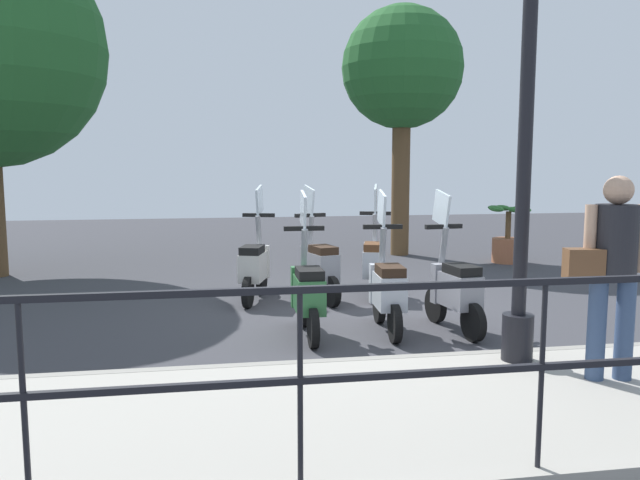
# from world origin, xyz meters

# --- Properties ---
(ground_plane) EXTENTS (28.00, 28.00, 0.00)m
(ground_plane) POSITION_xyz_m (0.00, 0.00, 0.00)
(ground_plane) COLOR #38383D
(promenade_walkway) EXTENTS (2.20, 20.00, 0.15)m
(promenade_walkway) POSITION_xyz_m (-3.15, 0.00, 0.07)
(promenade_walkway) COLOR #A39E93
(promenade_walkway) RESTS_ON ground_plane
(fence_railing) EXTENTS (0.04, 16.03, 1.07)m
(fence_railing) POSITION_xyz_m (-4.20, -0.00, 0.90)
(fence_railing) COLOR black
(fence_railing) RESTS_ON promenade_walkway
(lamp_post_near) EXTENTS (0.26, 0.90, 4.19)m
(lamp_post_near) POSITION_xyz_m (-2.40, -0.79, 2.00)
(lamp_post_near) COLOR black
(lamp_post_near) RESTS_ON promenade_walkway
(pedestrian_with_bag) EXTENTS (0.36, 0.66, 1.59)m
(pedestrian_with_bag) POSITION_xyz_m (-2.96, -1.25, 1.08)
(pedestrian_with_bag) COLOR #384C70
(pedestrian_with_bag) RESTS_ON promenade_walkway
(tree_distant) EXTENTS (2.37, 2.37, 4.87)m
(tree_distant) POSITION_xyz_m (4.77, -1.89, 3.63)
(tree_distant) COLOR brown
(tree_distant) RESTS_ON ground_plane
(potted_palm) EXTENTS (1.06, 0.66, 1.05)m
(potted_palm) POSITION_xyz_m (3.47, -3.57, 0.45)
(potted_palm) COLOR #9E5B3D
(potted_palm) RESTS_ON ground_plane
(scooter_near_0) EXTENTS (1.23, 0.45, 1.54)m
(scooter_near_0) POSITION_xyz_m (-0.92, -0.80, 0.48)
(scooter_near_0) COLOR black
(scooter_near_0) RESTS_ON ground_plane
(scooter_near_1) EXTENTS (1.23, 0.44, 1.54)m
(scooter_near_1) POSITION_xyz_m (-0.84, -0.06, 0.48)
(scooter_near_1) COLOR black
(scooter_near_1) RESTS_ON ground_plane
(scooter_near_2) EXTENTS (1.23, 0.44, 1.54)m
(scooter_near_2) POSITION_xyz_m (-0.87, 0.81, 0.48)
(scooter_near_2) COLOR black
(scooter_near_2) RESTS_ON ground_plane
(scooter_far_0) EXTENTS (1.20, 0.54, 1.54)m
(scooter_far_0) POSITION_xyz_m (1.01, -0.39, 0.48)
(scooter_far_0) COLOR black
(scooter_far_0) RESTS_ON ground_plane
(scooter_far_1) EXTENTS (1.21, 0.53, 1.54)m
(scooter_far_1) POSITION_xyz_m (0.83, 0.41, 0.48)
(scooter_far_1) COLOR black
(scooter_far_1) RESTS_ON ground_plane
(scooter_far_2) EXTENTS (1.20, 0.54, 1.54)m
(scooter_far_2) POSITION_xyz_m (0.96, 1.25, 0.48)
(scooter_far_2) COLOR black
(scooter_far_2) RESTS_ON ground_plane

